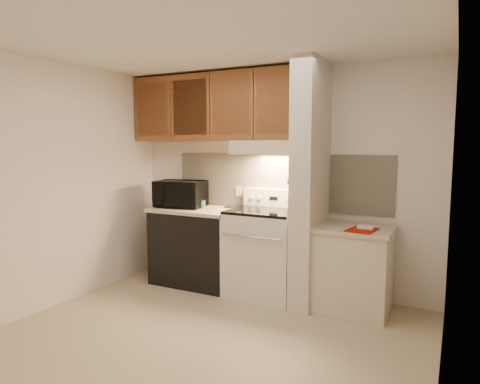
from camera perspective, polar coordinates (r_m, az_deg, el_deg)
The scene contains 50 objects.
floor at distance 3.94m, azimuth -3.93°, elevation -18.55°, with size 3.60×3.60×0.00m, color tan.
ceiling at distance 3.67m, azimuth -4.24°, elevation 19.62°, with size 3.60×3.60×0.00m, color white.
wall_back at distance 4.93m, azimuth 4.96°, elevation 1.59°, with size 3.60×0.02×2.50m, color white.
wall_left at distance 4.78m, azimuth -22.91°, elevation 0.96°, with size 0.02×3.00×2.50m, color white.
wall_right at distance 3.08m, azimuth 25.93°, elevation -1.87°, with size 0.02×3.00×2.50m, color white.
backsplash at distance 4.92m, azimuth 4.90°, elevation 1.41°, with size 2.60×0.02×0.63m, color beige.
range_body at distance 4.75m, azimuth 3.28°, elevation -8.25°, with size 0.76×0.65×0.92m, color silver.
oven_window at distance 4.46m, azimuth 1.63°, elevation -8.68°, with size 0.50×0.01×0.30m, color black.
oven_handle at distance 4.38m, azimuth 1.42°, elevation -6.01°, with size 0.02×0.02×0.65m, color silver.
cooktop at distance 4.65m, azimuth 3.32°, elevation -2.58°, with size 0.74×0.64×0.03m, color black.
range_backguard at distance 4.90m, azimuth 4.67°, elevation -0.79°, with size 0.76×0.08×0.20m, color silver.
range_display at distance 4.86m, azimuth 4.48°, elevation -0.84°, with size 0.10×0.01×0.04m, color black.
range_knob_left_outer at distance 4.97m, azimuth 1.49°, elevation -0.67°, with size 0.05×0.05×0.02m, color silver.
range_knob_left_inner at distance 4.93m, azimuth 2.54°, elevation -0.73°, with size 0.05×0.05×0.02m, color silver.
range_knob_right_inner at distance 4.79m, azimuth 6.46°, elevation -0.97°, with size 0.05×0.05×0.02m, color silver.
range_knob_right_outer at distance 4.76m, azimuth 7.58°, elevation -1.04°, with size 0.05×0.05×0.02m, color silver.
dishwasher_front at distance 5.17m, azimuth -5.70°, elevation -7.35°, with size 1.00×0.63×0.87m, color black.
left_countertop at distance 5.08m, azimuth -5.76°, elevation -2.36°, with size 1.04×0.67×0.04m, color beige.
spoon_rest at distance 5.05m, azimuth -0.71°, elevation -2.06°, with size 0.24×0.08×0.02m, color black.
teal_jar at distance 5.07m, azimuth -5.10°, elevation -1.62°, with size 0.08×0.08×0.09m, color #2A6968.
outlet at distance 5.12m, azimuth -0.14°, elevation 0.11°, with size 0.08×0.01×0.12m, color beige.
microwave at distance 5.17m, azimuth -7.96°, elevation -0.26°, with size 0.57×0.39×0.32m, color black.
partition_pillar at distance 4.43m, azimuth 9.37°, elevation 1.00°, with size 0.22×0.70×2.50m, color beige.
pillar_trim at distance 4.46m, azimuth 7.96°, elevation 1.70°, with size 0.01×0.70×0.04m, color brown.
knife_strip at distance 4.42m, azimuth 7.68°, elevation 1.92°, with size 0.02×0.42×0.04m, color black.
knife_blade_a at distance 4.29m, azimuth 6.83°, elevation 0.46°, with size 0.01×0.04×0.16m, color silver.
knife_handle_a at distance 4.26m, azimuth 6.76°, elevation 2.44°, with size 0.02×0.02×0.10m, color black.
knife_blade_b at distance 4.35m, azimuth 7.15°, elevation 0.41°, with size 0.01×0.04×0.18m, color silver.
knife_handle_b at distance 4.33m, azimuth 7.12°, elevation 2.50°, with size 0.02×0.02×0.10m, color black.
knife_blade_c at distance 4.42m, azimuth 7.45°, elevation 0.36°, with size 0.01×0.04×0.20m, color silver.
knife_handle_c at distance 4.42m, azimuth 7.55°, elevation 2.57°, with size 0.02×0.02×0.10m, color black.
knife_blade_d at distance 4.51m, azimuth 7.86°, elevation 0.73°, with size 0.01×0.04×0.16m, color silver.
knife_handle_d at distance 4.50m, azimuth 7.89°, elevation 2.63°, with size 0.02×0.02×0.10m, color black.
knife_blade_e at distance 4.57m, azimuth 8.14°, elevation 0.68°, with size 0.01×0.04×0.18m, color silver.
knife_handle_e at distance 4.57m, azimuth 8.22°, elevation 2.69°, with size 0.02×0.02×0.10m, color black.
oven_mitt at distance 4.64m, azimuth 8.43°, elevation 0.01°, with size 0.03×0.09×0.22m, color gray.
right_cab_base at distance 4.48m, azimuth 14.88°, elevation -10.11°, with size 0.70×0.60×0.81m, color beige.
right_countertop at distance 4.38m, azimuth 15.03°, elevation -4.76°, with size 0.74×0.64×0.04m, color beige.
red_folder at distance 4.21m, azimuth 15.95°, elevation -4.88°, with size 0.24×0.33×0.01m, color #9E1202.
white_box at distance 4.25m, azimuth 16.38°, elevation -4.60°, with size 0.14×0.09×0.04m, color white.
range_hood at distance 4.71m, azimuth 3.99°, elevation 5.95°, with size 0.78×0.44×0.15m, color beige.
hood_lip at distance 4.52m, azimuth 2.94°, elevation 5.37°, with size 0.78×0.04×0.06m, color beige.
upper_cabinets at distance 5.08m, azimuth -3.08°, elevation 11.17°, with size 2.18×0.33×0.77m, color brown.
cab_door_a at distance 5.41m, azimuth -11.60°, elevation 10.76°, with size 0.46×0.01×0.63m, color brown.
cab_gap_a at distance 5.24m, azimuth -9.24°, elevation 10.95°, with size 0.01×0.01×0.73m, color black.
cab_door_b at distance 5.09m, azimuth -6.71°, elevation 11.13°, with size 0.46×0.01×0.63m, color brown.
cab_gap_b at distance 4.94m, azimuth -4.04°, elevation 11.30°, with size 0.01×0.01×0.73m, color black.
cab_door_c at distance 4.81m, azimuth -1.19°, elevation 11.45°, with size 0.46×0.01×0.63m, color brown.
cab_gap_c at distance 4.69m, azimuth 1.80°, elevation 11.59°, with size 0.01×0.01×0.73m, color black.
cab_door_d at distance 4.58m, azimuth 4.96°, elevation 11.69°, with size 0.46×0.01×0.63m, color brown.
Camera 1 is at (1.85, -3.06, 1.66)m, focal length 32.00 mm.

